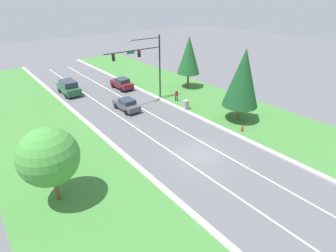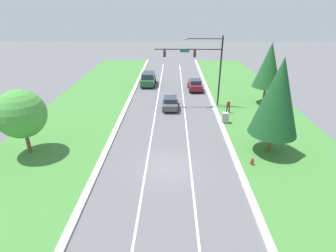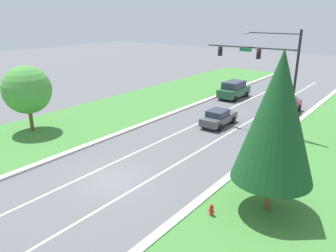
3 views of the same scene
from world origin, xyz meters
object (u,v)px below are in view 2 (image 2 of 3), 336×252
at_px(fire_hydrant, 252,162).
at_px(conifer_far_right_tree, 278,97).
at_px(pedestrian, 228,106).
at_px(utility_cabinet, 225,118).
at_px(conifer_near_right_tree, 269,65).
at_px(oak_near_left_tree, 21,114).
at_px(graphite_sedan, 170,102).
at_px(forest_suv, 148,79).
at_px(traffic_signal_mast, 203,61).
at_px(burgundy_sedan, 195,85).

distance_m(fire_hydrant, conifer_far_right_tree, 5.67).
height_order(pedestrian, conifer_far_right_tree, conifer_far_right_tree).
height_order(utility_cabinet, fire_hydrant, utility_cabinet).
bearing_deg(conifer_near_right_tree, utility_cabinet, -133.81).
xyz_separation_m(oak_near_left_tree, conifer_far_right_tree, (21.17, 0.58, 1.41)).
xyz_separation_m(pedestrian, fire_hydrant, (-0.18, -11.38, -0.59)).
distance_m(graphite_sedan, pedestrian, 7.17).
bearing_deg(fire_hydrant, conifer_near_right_tree, 69.67).
xyz_separation_m(utility_cabinet, oak_near_left_tree, (-18.38, -6.73, 3.09)).
relative_size(pedestrian, fire_hydrant, 2.41).
bearing_deg(utility_cabinet, forest_suv, 122.95).
bearing_deg(oak_near_left_tree, graphite_sedan, 42.59).
bearing_deg(traffic_signal_mast, forest_suv, 128.77).
bearing_deg(oak_near_left_tree, conifer_near_right_tree, 28.29).
relative_size(burgundy_sedan, pedestrian, 2.56).
relative_size(traffic_signal_mast, oak_near_left_tree, 1.51).
bearing_deg(graphite_sedan, utility_cabinet, -37.75).
bearing_deg(fire_hydrant, conifer_far_right_tree, 47.68).
bearing_deg(conifer_far_right_tree, burgundy_sedan, 105.45).
bearing_deg(burgundy_sedan, fire_hydrant, -83.47).
xyz_separation_m(traffic_signal_mast, fire_hydrant, (2.91, -14.02, -5.42)).
distance_m(pedestrian, oak_near_left_tree, 21.78).
height_order(fire_hydrant, conifer_near_right_tree, conifer_near_right_tree).
relative_size(forest_suv, utility_cabinet, 4.05).
bearing_deg(pedestrian, forest_suv, -35.57).
bearing_deg(traffic_signal_mast, conifer_far_right_tree, -67.15).
relative_size(graphite_sedan, pedestrian, 2.55).
height_order(utility_cabinet, conifer_far_right_tree, conifer_far_right_tree).
distance_m(forest_suv, burgundy_sedan, 7.87).
bearing_deg(utility_cabinet, pedestrian, 72.93).
bearing_deg(pedestrian, graphite_sedan, 0.01).
bearing_deg(traffic_signal_mast, fire_hydrant, -78.29).
distance_m(conifer_near_right_tree, conifer_far_right_tree, 13.17).
bearing_deg(conifer_far_right_tree, utility_cabinet, 114.37).
height_order(pedestrian, oak_near_left_tree, oak_near_left_tree).
relative_size(utility_cabinet, fire_hydrant, 1.78).
bearing_deg(oak_near_left_tree, pedestrian, 26.70).
height_order(burgundy_sedan, fire_hydrant, burgundy_sedan).
xyz_separation_m(pedestrian, oak_near_left_tree, (-19.30, -9.70, 2.77)).
bearing_deg(oak_near_left_tree, traffic_signal_mast, 37.28).
xyz_separation_m(fire_hydrant, conifer_near_right_tree, (5.54, 14.95, 4.75)).
relative_size(pedestrian, conifer_far_right_tree, 0.20).
bearing_deg(forest_suv, fire_hydrant, -64.98).
relative_size(utility_cabinet, conifer_near_right_tree, 0.16).
height_order(oak_near_left_tree, conifer_far_right_tree, conifer_far_right_tree).
bearing_deg(pedestrian, conifer_far_right_tree, 114.60).
distance_m(forest_suv, graphite_sedan, 11.12).
relative_size(traffic_signal_mast, pedestrian, 5.15).
height_order(traffic_signal_mast, utility_cabinet, traffic_signal_mast).
distance_m(graphite_sedan, conifer_near_right_tree, 13.23).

